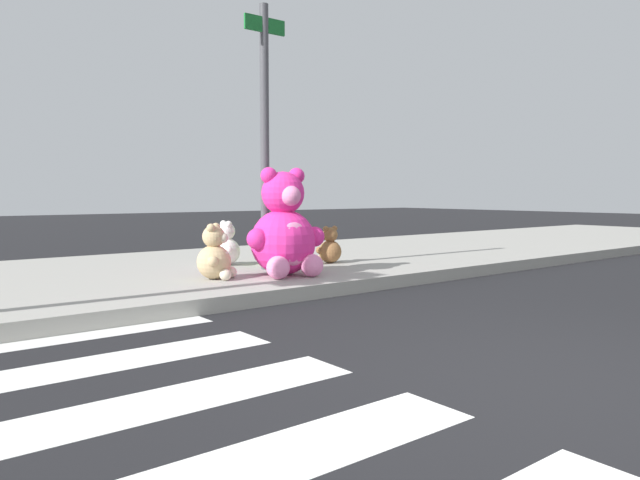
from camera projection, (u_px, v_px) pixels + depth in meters
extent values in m
plane|color=black|center=(548.00, 393.00, 3.18)|extent=(60.00, 60.00, 0.00)
cube|color=#9E9B93|center=(163.00, 275.00, 7.26)|extent=(28.00, 4.40, 0.15)
cube|color=white|center=(64.00, 425.00, 2.73)|extent=(3.20, 0.45, 0.00)
cube|color=white|center=(23.00, 377.00, 3.44)|extent=(3.20, 0.45, 0.00)
cylinder|color=#4C4C51|center=(265.00, 139.00, 7.11)|extent=(0.11, 0.11, 3.20)
cube|color=#19722D|center=(265.00, 25.00, 6.99)|extent=(0.56, 0.03, 0.18)
sphere|color=#F22D93|center=(283.00, 242.00, 6.71)|extent=(0.75, 0.75, 0.75)
ellipsoid|color=pink|center=(293.00, 244.00, 6.47)|extent=(0.44, 0.23, 0.49)
sphere|color=#F22D93|center=(283.00, 193.00, 6.66)|extent=(0.49, 0.49, 0.49)
sphere|color=pink|center=(291.00, 196.00, 6.48)|extent=(0.23, 0.23, 0.23)
sphere|color=#F22D93|center=(297.00, 176.00, 6.73)|extent=(0.19, 0.19, 0.19)
sphere|color=#F22D93|center=(315.00, 237.00, 6.79)|extent=(0.24, 0.24, 0.24)
sphere|color=pink|center=(312.00, 265.00, 6.54)|extent=(0.26, 0.26, 0.26)
sphere|color=#F22D93|center=(269.00, 176.00, 6.57)|extent=(0.19, 0.19, 0.19)
sphere|color=#F22D93|center=(257.00, 239.00, 6.45)|extent=(0.24, 0.24, 0.24)
sphere|color=pink|center=(278.00, 268.00, 6.35)|extent=(0.26, 0.26, 0.26)
sphere|color=tan|center=(214.00, 262.00, 6.37)|extent=(0.37, 0.37, 0.37)
ellipsoid|color=beige|center=(226.00, 262.00, 6.35)|extent=(0.21, 0.20, 0.24)
sphere|color=tan|center=(214.00, 237.00, 6.35)|extent=(0.25, 0.25, 0.25)
sphere|color=beige|center=(223.00, 238.00, 6.33)|extent=(0.11, 0.11, 0.11)
sphere|color=tan|center=(216.00, 227.00, 6.42)|extent=(0.09, 0.09, 0.09)
sphere|color=tan|center=(223.00, 258.00, 6.54)|extent=(0.12, 0.12, 0.12)
sphere|color=beige|center=(231.00, 272.00, 6.46)|extent=(0.13, 0.13, 0.13)
sphere|color=tan|center=(211.00, 228.00, 6.25)|extent=(0.09, 0.09, 0.09)
sphere|color=tan|center=(213.00, 261.00, 6.18)|extent=(0.12, 0.12, 0.12)
sphere|color=beige|center=(225.00, 275.00, 6.26)|extent=(0.13, 0.13, 0.13)
sphere|color=#8CD133|center=(276.00, 252.00, 7.80)|extent=(0.32, 0.32, 0.32)
ellipsoid|color=#B8DE87|center=(267.00, 252.00, 7.78)|extent=(0.15, 0.19, 0.21)
sphere|color=#8CD133|center=(276.00, 234.00, 7.78)|extent=(0.21, 0.21, 0.21)
sphere|color=#B8DE87|center=(269.00, 235.00, 7.77)|extent=(0.09, 0.09, 0.09)
sphere|color=#8CD133|center=(276.00, 228.00, 7.70)|extent=(0.08, 0.08, 0.08)
sphere|color=#8CD133|center=(273.00, 251.00, 7.64)|extent=(0.10, 0.10, 0.10)
sphere|color=#B8DE87|center=(266.00, 260.00, 7.70)|extent=(0.11, 0.11, 0.11)
sphere|color=#8CD133|center=(275.00, 228.00, 7.84)|extent=(0.08, 0.08, 0.08)
sphere|color=#8CD133|center=(272.00, 249.00, 7.94)|extent=(0.10, 0.10, 0.10)
sphere|color=#B8DE87|center=(265.00, 259.00, 7.87)|extent=(0.11, 0.11, 0.11)
sphere|color=white|center=(226.00, 252.00, 7.62)|extent=(0.36, 0.36, 0.36)
ellipsoid|color=white|center=(217.00, 252.00, 7.55)|extent=(0.10, 0.20, 0.23)
sphere|color=white|center=(226.00, 231.00, 7.60)|extent=(0.23, 0.23, 0.23)
sphere|color=white|center=(219.00, 233.00, 7.55)|extent=(0.11, 0.11, 0.11)
sphere|color=white|center=(229.00, 224.00, 7.52)|extent=(0.09, 0.09, 0.09)
sphere|color=white|center=(229.00, 251.00, 7.45)|extent=(0.11, 0.11, 0.11)
sphere|color=white|center=(219.00, 262.00, 7.46)|extent=(0.12, 0.12, 0.12)
sphere|color=white|center=(223.00, 224.00, 7.66)|extent=(0.09, 0.09, 0.09)
sphere|color=white|center=(218.00, 249.00, 7.73)|extent=(0.11, 0.11, 0.11)
sphere|color=white|center=(213.00, 260.00, 7.63)|extent=(0.12, 0.12, 0.12)
sphere|color=olive|center=(330.00, 252.00, 7.86)|extent=(0.31, 0.31, 0.31)
ellipsoid|color=tan|center=(326.00, 251.00, 7.95)|extent=(0.17, 0.08, 0.20)
sphere|color=olive|center=(330.00, 235.00, 7.84)|extent=(0.20, 0.20, 0.20)
sphere|color=tan|center=(327.00, 235.00, 7.91)|extent=(0.09, 0.09, 0.09)
sphere|color=olive|center=(326.00, 229.00, 7.80)|extent=(0.08, 0.08, 0.08)
sphere|color=olive|center=(319.00, 250.00, 7.81)|extent=(0.10, 0.10, 0.10)
sphere|color=tan|center=(320.00, 258.00, 7.93)|extent=(0.11, 0.11, 0.11)
sphere|color=olive|center=(335.00, 229.00, 7.87)|extent=(0.08, 0.08, 0.08)
sphere|color=olive|center=(338.00, 249.00, 7.97)|extent=(0.10, 0.10, 0.10)
sphere|color=tan|center=(330.00, 258.00, 8.02)|extent=(0.11, 0.11, 0.11)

